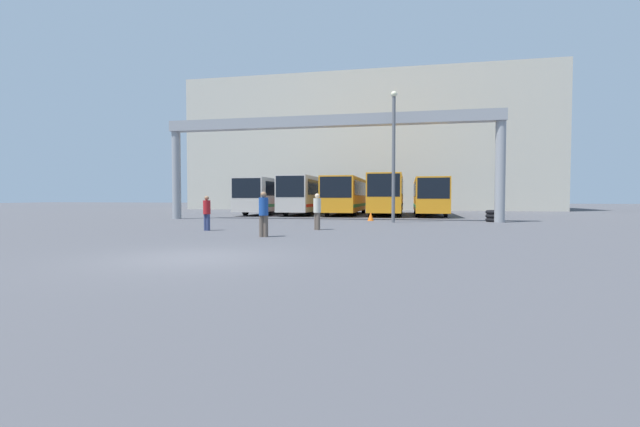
# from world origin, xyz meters

# --- Properties ---
(ground_plane) EXTENTS (200.00, 200.00, 0.00)m
(ground_plane) POSITION_xyz_m (0.00, 0.00, 0.00)
(ground_plane) COLOR #47474C
(building_backdrop) EXTENTS (43.96, 12.00, 16.18)m
(building_backdrop) POSITION_xyz_m (0.00, 45.60, 8.09)
(building_backdrop) COLOR #B7B2A3
(building_backdrop) RESTS_ON ground
(overhead_gantry) EXTENTS (21.90, 0.80, 6.77)m
(overhead_gantry) POSITION_xyz_m (0.00, 17.58, 5.53)
(overhead_gantry) COLOR gray
(overhead_gantry) RESTS_ON ground
(bus_slot_0) EXTENTS (2.58, 12.17, 3.09)m
(bus_slot_0) POSITION_xyz_m (-7.01, 27.48, 1.78)
(bus_slot_0) COLOR beige
(bus_slot_0) RESTS_ON ground
(bus_slot_1) EXTENTS (2.44, 11.34, 3.23)m
(bus_slot_1) POSITION_xyz_m (-3.50, 27.06, 1.86)
(bus_slot_1) COLOR beige
(bus_slot_1) RESTS_ON ground
(bus_slot_2) EXTENTS (2.62, 11.86, 3.14)m
(bus_slot_2) POSITION_xyz_m (0.00, 27.32, 1.81)
(bus_slot_2) COLOR orange
(bus_slot_2) RESTS_ON ground
(bus_slot_3) EXTENTS (2.59, 11.09, 3.32)m
(bus_slot_3) POSITION_xyz_m (3.50, 26.94, 1.91)
(bus_slot_3) COLOR orange
(bus_slot_3) RESTS_ON ground
(bus_slot_4) EXTENTS (2.45, 11.78, 3.00)m
(bus_slot_4) POSITION_xyz_m (7.01, 27.29, 1.73)
(bus_slot_4) COLOR orange
(bus_slot_4) RESTS_ON ground
(pedestrian_far_center) EXTENTS (0.36, 0.36, 1.73)m
(pedestrian_far_center) POSITION_xyz_m (-0.15, 5.73, 0.92)
(pedestrian_far_center) COLOR brown
(pedestrian_far_center) RESTS_ON ground
(pedestrian_mid_left) EXTENTS (0.33, 0.33, 1.58)m
(pedestrian_mid_left) POSITION_xyz_m (-3.70, 8.17, 0.84)
(pedestrian_mid_left) COLOR navy
(pedestrian_mid_left) RESTS_ON ground
(pedestrian_mid_right) EXTENTS (0.35, 0.35, 1.69)m
(pedestrian_mid_right) POSITION_xyz_m (1.12, 9.60, 0.89)
(pedestrian_mid_right) COLOR brown
(pedestrian_mid_right) RESTS_ON ground
(traffic_cone) EXTENTS (0.39, 0.39, 0.59)m
(traffic_cone) POSITION_xyz_m (2.90, 17.76, 0.29)
(traffic_cone) COLOR orange
(traffic_cone) RESTS_ON ground
(tire_stack) EXTENTS (1.04, 1.04, 0.72)m
(tire_stack) POSITION_xyz_m (10.47, 18.15, 0.36)
(tire_stack) COLOR black
(tire_stack) RESTS_ON ground
(lamp_post) EXTENTS (0.36, 0.36, 7.80)m
(lamp_post) POSITION_xyz_m (4.38, 16.13, 4.26)
(lamp_post) COLOR #595B60
(lamp_post) RESTS_ON ground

